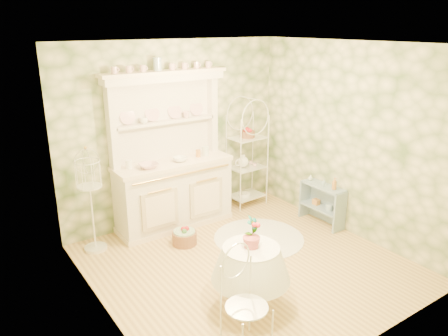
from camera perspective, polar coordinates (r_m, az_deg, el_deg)
floor at (r=5.69m, az=2.92°, el=-12.39°), size 3.60×3.60×0.00m
ceiling at (r=4.89m, az=3.45°, el=15.90°), size 3.60×3.60×0.00m
wall_left at (r=4.33m, az=-16.10°, el=-3.49°), size 3.60×3.60×0.00m
wall_right at (r=6.35m, az=16.17°, el=3.45°), size 3.60×3.60×0.00m
wall_back at (r=6.59m, az=-6.44°, el=4.60°), size 3.60×3.60×0.00m
wall_front at (r=3.96m, az=19.33°, el=-5.95°), size 3.60×3.60×0.00m
kitchen_dresser at (r=6.32m, az=-6.76°, el=2.04°), size 1.87×0.61×2.29m
bakers_rack at (r=7.12m, az=3.03°, el=2.27°), size 0.61×0.46×1.87m
side_shelf at (r=6.78m, az=12.67°, el=-4.76°), size 0.34×0.71×0.59m
round_table at (r=4.77m, az=3.48°, el=-14.24°), size 0.76×0.76×0.68m
cafe_chair at (r=4.19m, az=2.97°, el=-17.89°), size 0.45×0.45×0.87m
birdcage_stand at (r=5.96m, az=-17.00°, el=-3.98°), size 0.36×0.36×1.45m
floor_basket at (r=6.11m, az=-5.19°, el=-8.86°), size 0.47×0.47×0.24m
lace_rug at (r=6.31m, az=4.56°, el=-9.08°), size 1.31×1.31×0.01m
bowl_floral at (r=6.10m, az=-9.82°, el=0.06°), size 0.29×0.29×0.07m
bowl_white at (r=6.34m, az=-5.74°, el=0.93°), size 0.29×0.29×0.07m
cup_left at (r=6.20m, az=-10.44°, el=5.99°), size 0.15×0.15×0.09m
cup_right at (r=6.50m, az=-4.97°, el=6.79°), size 0.14×0.14×0.10m
potted_geranium at (r=4.57m, az=3.76°, el=-8.44°), size 0.20×0.17×0.32m
bottle_amber at (r=6.52m, az=14.20°, el=-2.18°), size 0.09×0.09×0.18m
bottle_blue at (r=6.64m, az=12.93°, el=-1.95°), size 0.06×0.06×0.10m
bottle_glass at (r=6.82m, az=11.22°, el=-1.34°), size 0.09×0.09×0.09m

